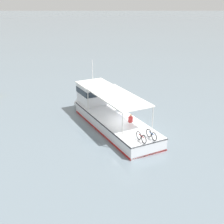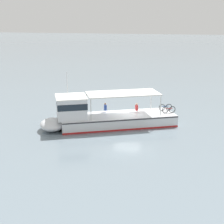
{
  "view_description": "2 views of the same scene",
  "coord_description": "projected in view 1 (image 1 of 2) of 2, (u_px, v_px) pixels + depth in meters",
  "views": [
    {
      "loc": [
        -23.37,
        1.41,
        11.21
      ],
      "look_at": [
        1.21,
        1.28,
        1.4
      ],
      "focal_mm": 47.61,
      "sensor_mm": 36.0,
      "label": 1
    },
    {
      "loc": [
        -6.51,
        29.8,
        9.81
      ],
      "look_at": [
        1.21,
        1.28,
        1.4
      ],
      "focal_mm": 52.35,
      "sensor_mm": 36.0,
      "label": 2
    }
  ],
  "objects": [
    {
      "name": "ferry_main",
      "position": [
        107.0,
        112.0,
        27.45
      ],
      "size": [
        12.71,
        8.57,
        5.32
      ],
      "color": "silver",
      "rests_on": "ground"
    },
    {
      "name": "ground_plane",
      "position": [
        127.0,
        132.0,
        25.87
      ],
      "size": [
        400.0,
        400.0,
        0.0
      ],
      "primitive_type": "plane",
      "color": "slate"
    }
  ]
}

